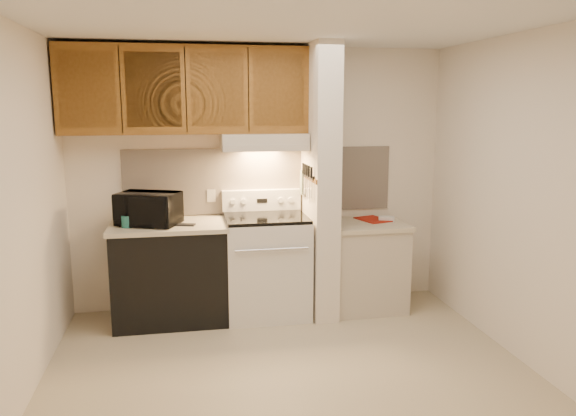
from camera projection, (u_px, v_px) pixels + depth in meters
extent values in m
plane|color=#C5B593|center=(289.00, 369.00, 4.23)|extent=(3.60, 3.60, 0.00)
plane|color=white|center=(289.00, 23.00, 3.77)|extent=(3.60, 3.60, 0.00)
cube|color=white|center=(260.00, 179.00, 5.45)|extent=(3.60, 2.50, 0.02)
cube|color=white|center=(19.00, 215.00, 3.67)|extent=(0.02, 3.00, 2.50)
cube|color=white|center=(518.00, 198.00, 4.32)|extent=(0.02, 3.00, 2.50)
cube|color=beige|center=(261.00, 180.00, 5.44)|extent=(2.60, 0.02, 0.63)
cube|color=silver|center=(266.00, 267.00, 5.26)|extent=(0.76, 0.65, 0.92)
cube|color=black|center=(271.00, 273.00, 4.94)|extent=(0.50, 0.01, 0.30)
cylinder|color=silver|center=(272.00, 250.00, 4.87)|extent=(0.65, 0.02, 0.02)
cube|color=black|center=(266.00, 217.00, 5.17)|extent=(0.74, 0.64, 0.03)
cube|color=silver|center=(261.00, 200.00, 5.43)|extent=(0.76, 0.08, 0.20)
cube|color=black|center=(262.00, 201.00, 5.39)|extent=(0.10, 0.01, 0.04)
cylinder|color=silver|center=(233.00, 202.00, 5.33)|extent=(0.05, 0.02, 0.05)
cylinder|color=silver|center=(243.00, 201.00, 5.35)|extent=(0.05, 0.02, 0.05)
cylinder|color=silver|center=(281.00, 200.00, 5.41)|extent=(0.05, 0.02, 0.05)
cylinder|color=silver|center=(291.00, 200.00, 5.43)|extent=(0.05, 0.02, 0.05)
cube|color=black|center=(171.00, 274.00, 5.11)|extent=(1.00, 0.63, 0.87)
cube|color=beige|center=(169.00, 226.00, 5.03)|extent=(1.04, 0.67, 0.04)
cube|color=black|center=(183.00, 225.00, 4.94)|extent=(0.23, 0.13, 0.01)
cylinder|color=#1E655C|center=(127.00, 221.00, 4.86)|extent=(0.12, 0.12, 0.10)
cube|color=beige|center=(211.00, 196.00, 5.36)|extent=(0.08, 0.01, 0.12)
imported|color=black|center=(148.00, 209.00, 4.95)|extent=(0.61, 0.52, 0.29)
cube|color=silver|center=(320.00, 182.00, 5.20)|extent=(0.22, 0.70, 2.50)
cube|color=brown|center=(308.00, 177.00, 5.17)|extent=(0.01, 0.70, 0.04)
cube|color=black|center=(308.00, 176.00, 5.12)|extent=(0.02, 0.42, 0.04)
cube|color=silver|center=(311.00, 189.00, 4.97)|extent=(0.01, 0.03, 0.16)
cylinder|color=black|center=(311.00, 173.00, 4.94)|extent=(0.02, 0.02, 0.10)
cube|color=silver|center=(309.00, 189.00, 5.05)|extent=(0.01, 0.04, 0.18)
cylinder|color=black|center=(309.00, 171.00, 5.04)|extent=(0.02, 0.02, 0.10)
cube|color=silver|center=(307.00, 189.00, 5.14)|extent=(0.01, 0.04, 0.20)
cylinder|color=black|center=(307.00, 170.00, 5.12)|extent=(0.02, 0.02, 0.10)
cube|color=silver|center=(305.00, 185.00, 5.22)|extent=(0.01, 0.04, 0.16)
cylinder|color=black|center=(305.00, 169.00, 5.19)|extent=(0.02, 0.02, 0.10)
cube|color=silver|center=(304.00, 185.00, 5.28)|extent=(0.01, 0.04, 0.18)
cylinder|color=black|center=(303.00, 168.00, 5.27)|extent=(0.02, 0.02, 0.10)
cube|color=gray|center=(302.00, 182.00, 5.34)|extent=(0.03, 0.09, 0.23)
cube|color=beige|center=(365.00, 267.00, 5.44)|extent=(0.70, 0.60, 0.81)
cube|color=beige|center=(366.00, 225.00, 5.36)|extent=(0.74, 0.64, 0.04)
cube|color=#9F1B0E|center=(373.00, 219.00, 5.47)|extent=(0.32, 0.38, 0.01)
cube|color=white|center=(387.00, 219.00, 5.44)|extent=(0.18, 0.14, 0.04)
cube|color=beige|center=(263.00, 141.00, 5.17)|extent=(0.78, 0.44, 0.15)
cube|color=beige|center=(267.00, 148.00, 4.97)|extent=(0.78, 0.04, 0.06)
cube|color=brown|center=(186.00, 90.00, 5.00)|extent=(2.18, 0.33, 0.77)
cube|color=brown|center=(87.00, 89.00, 4.70)|extent=(0.46, 0.01, 0.63)
cube|color=black|center=(120.00, 90.00, 4.75)|extent=(0.01, 0.01, 0.73)
cube|color=brown|center=(153.00, 90.00, 4.80)|extent=(0.46, 0.01, 0.63)
cube|color=black|center=(186.00, 90.00, 4.85)|extent=(0.01, 0.01, 0.73)
cube|color=brown|center=(217.00, 90.00, 4.90)|extent=(0.46, 0.01, 0.63)
cube|color=black|center=(248.00, 90.00, 4.94)|extent=(0.01, 0.01, 0.73)
cube|color=brown|center=(279.00, 90.00, 4.99)|extent=(0.46, 0.01, 0.63)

